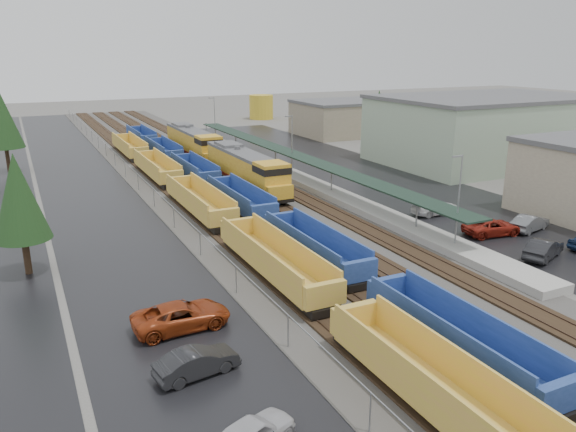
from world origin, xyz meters
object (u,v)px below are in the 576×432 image
well_string_yellow (231,227)px  well_string_blue (240,200)px  storage_tank (261,107)px  parked_car_east_b (492,227)px  parked_car_east_c (436,207)px  locomotive_lead (246,169)px  parked_car_west_b (197,363)px  parked_car_west_c (182,316)px  parked_car_east_a (544,249)px  locomotive_trail (194,143)px  parked_car_east_e (530,223)px

well_string_yellow → well_string_blue: (4.00, 8.13, -0.04)m
well_string_blue → storage_tank: (33.17, 71.60, 1.59)m
storage_tank → parked_car_east_b: bearing=-100.1°
parked_car_east_b → parked_car_east_c: size_ratio=1.03×
parked_car_east_b → parked_car_east_c: parked_car_east_c is taller
locomotive_lead → parked_car_east_b: (13.36, -25.05, -1.73)m
parked_car_west_b → parked_car_west_c: size_ratio=0.75×
well_string_blue → parked_car_east_a: size_ratio=22.74×
parked_car_east_b → locomotive_trail: bearing=24.3°
well_string_yellow → parked_car_east_c: (21.17, -1.39, -0.49)m
well_string_blue → parked_car_west_b: size_ratio=24.87×
well_string_yellow → parked_car_east_e: bearing=-20.1°
parked_car_west_b → parked_car_east_e: 35.51m
storage_tank → parked_car_east_c: storage_tank is taller
parked_car_east_c → parked_car_east_e: (4.19, -7.90, 0.00)m
well_string_yellow → parked_car_west_c: (-8.16, -13.70, -0.43)m
locomotive_trail → well_string_blue: 29.51m
locomotive_trail → parked_car_west_c: 53.56m
parked_car_west_b → parked_car_east_e: parked_car_east_e is taller
storage_tank → parked_car_east_e: size_ratio=1.23×
storage_tank → parked_car_west_b: 108.84m
well_string_yellow → parked_car_east_e: size_ratio=23.38×
well_string_blue → parked_car_west_c: 24.99m
well_string_blue → storage_tank: bearing=65.1°
parked_car_east_b → parked_car_east_c: 7.32m
parked_car_east_b → parked_car_west_c: bearing=107.7°
parked_car_west_b → parked_car_west_c: 5.25m
storage_tank → parked_car_east_b: size_ratio=1.06×
storage_tank → parked_car_east_a: size_ratio=1.17×
locomotive_lead → locomotive_trail: same height
locomotive_trail → parked_car_west_c: locomotive_trail is taller
locomotive_trail → parked_car_east_c: bearing=-71.2°
locomotive_lead → parked_car_east_b: bearing=-61.9°
well_string_blue → parked_car_east_e: (21.36, -17.42, -0.45)m
parked_car_east_a → locomotive_lead: bearing=0.3°
parked_car_west_c → parked_car_east_a: (28.86, -1.06, -0.02)m
locomotive_trail → well_string_blue: bearing=-97.8°
parked_car_west_b → locomotive_trail: bearing=-26.0°
locomotive_trail → parked_car_west_b: 58.73m
well_string_blue → parked_car_east_e: size_ratio=23.96×
storage_tank → parked_car_east_c: bearing=-101.2°
locomotive_trail → well_string_yellow: locomotive_trail is taller
parked_car_west_b → well_string_yellow: bearing=-34.4°
storage_tank → locomotive_lead: bearing=-114.7°
parked_car_west_b → parked_car_west_c: parked_car_west_c is taller
locomotive_trail → parked_car_east_e: 49.79m
parked_car_east_a → parked_car_east_b: size_ratio=0.90×
well_string_blue → parked_car_west_c: (-12.16, -21.83, -0.39)m
parked_car_west_b → parked_car_east_c: size_ratio=0.85×
well_string_blue → parked_car_east_b: size_ratio=20.52×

